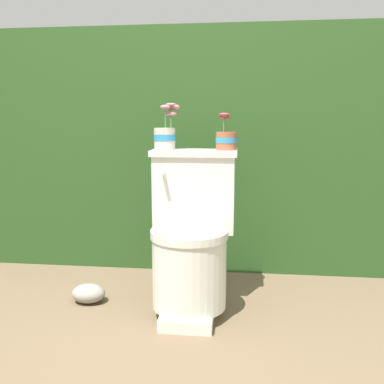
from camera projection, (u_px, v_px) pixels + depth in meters
The scene contains 6 objects.
ground_plane at pixel (183, 314), 2.09m from camera, with size 12.00×12.00×0.00m, color brown.
hedge_backdrop at pixel (203, 148), 2.97m from camera, with size 2.81×0.83×1.48m.
toilet at pixel (191, 239), 2.08m from camera, with size 0.43×0.51×0.79m.
potted_plant_left at pixel (166, 133), 2.17m from camera, with size 0.13×0.13×0.23m.
potted_plant_midleft at pixel (226, 139), 2.12m from camera, with size 0.11×0.11×0.18m.
garden_stone at pixel (89, 293), 2.21m from camera, with size 0.17×0.14×0.10m.
Camera 1 is at (0.27, -1.94, 0.93)m, focal length 40.00 mm.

